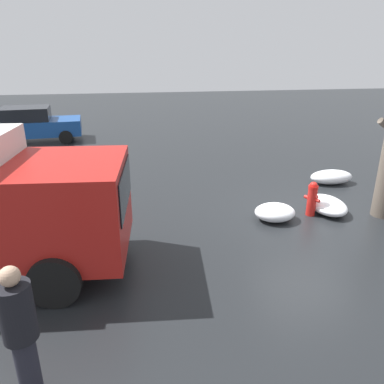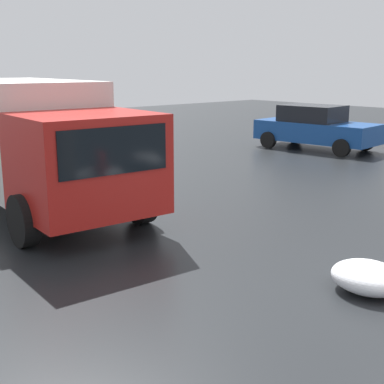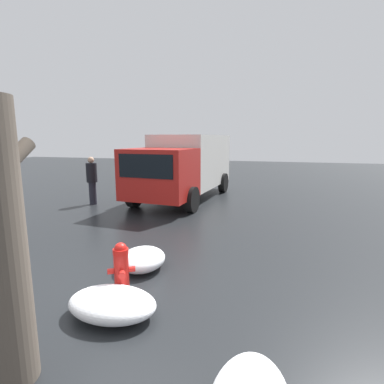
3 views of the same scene
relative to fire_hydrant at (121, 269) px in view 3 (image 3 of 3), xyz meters
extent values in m
plane|color=black|center=(0.00, 0.00, -0.47)|extent=(60.00, 60.00, 0.00)
cylinder|color=red|center=(0.00, 0.00, -0.10)|extent=(0.23, 0.23, 0.73)
cylinder|color=red|center=(0.00, 0.00, 0.30)|extent=(0.25, 0.25, 0.08)
sphere|color=red|center=(0.00, 0.00, 0.34)|extent=(0.20, 0.20, 0.20)
cylinder|color=red|center=(-0.14, -0.08, -0.02)|extent=(0.14, 0.15, 0.11)
cylinder|color=red|center=(0.09, -0.14, -0.02)|extent=(0.13, 0.13, 0.09)
cylinder|color=red|center=(-0.08, 0.15, -0.02)|extent=(0.13, 0.13, 0.09)
cylinder|color=brown|center=(-1.59, 0.31, 1.82)|extent=(0.65, 0.16, 0.52)
cube|color=red|center=(5.69, 1.60, 0.84)|extent=(2.23, 2.45, 1.73)
cube|color=black|center=(4.66, 1.69, 1.19)|extent=(0.19, 1.92, 0.76)
cube|color=silver|center=(8.90, 1.33, 1.09)|extent=(4.59, 2.65, 2.22)
cylinder|color=black|center=(5.69, 0.45, -0.02)|extent=(0.92, 0.35, 0.90)
cylinder|color=black|center=(5.89, 2.73, -0.02)|extent=(0.92, 0.35, 0.90)
cylinder|color=black|center=(9.91, 0.10, -0.02)|extent=(0.92, 0.35, 0.90)
cylinder|color=black|center=(10.10, 2.38, -0.02)|extent=(0.92, 0.35, 0.90)
cylinder|color=#23232D|center=(5.90, 4.50, -0.03)|extent=(0.27, 0.27, 0.87)
cylinder|color=black|center=(5.90, 4.50, 0.77)|extent=(0.40, 0.40, 0.73)
sphere|color=tan|center=(5.90, 4.50, 1.25)|extent=(0.24, 0.24, 0.24)
ellipsoid|color=white|center=(1.03, 0.13, -0.26)|extent=(1.02, 0.87, 0.41)
ellipsoid|color=white|center=(-0.52, -0.13, -0.28)|extent=(0.90, 1.32, 0.38)
camera|label=1|loc=(4.49, 8.28, 3.59)|focal=35.00mm
camera|label=2|loc=(-2.37, 6.36, 2.50)|focal=50.00mm
camera|label=3|loc=(-4.00, -2.31, 2.06)|focal=28.00mm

